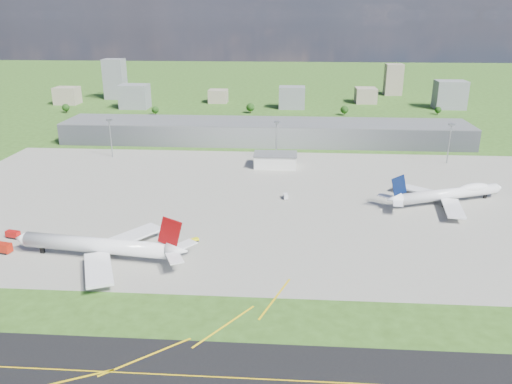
# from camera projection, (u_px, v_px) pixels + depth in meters

# --- Properties ---
(ground) EXTENTS (1400.00, 1400.00, 0.00)m
(ground) POSITION_uv_depth(u_px,v_px,m) (264.00, 147.00, 361.89)
(ground) COLOR #315019
(ground) RESTS_ON ground
(apron) EXTENTS (360.00, 190.00, 0.08)m
(apron) POSITION_uv_depth(u_px,v_px,m) (272.00, 200.00, 257.82)
(apron) COLOR gray
(apron) RESTS_ON ground
(terminal) EXTENTS (300.00, 42.00, 15.00)m
(terminal) POSITION_uv_depth(u_px,v_px,m) (265.00, 132.00, 373.48)
(terminal) COLOR slate
(terminal) RESTS_ON ground
(ops_building) EXTENTS (26.00, 16.00, 8.00)m
(ops_building) POSITION_uv_depth(u_px,v_px,m) (275.00, 161.00, 312.90)
(ops_building) COLOR silver
(ops_building) RESTS_ON ground
(mast_west) EXTENTS (3.50, 2.00, 25.90)m
(mast_west) POSITION_uv_depth(u_px,v_px,m) (110.00, 131.00, 329.52)
(mast_west) COLOR gray
(mast_west) RESTS_ON ground
(mast_center) EXTENTS (3.50, 2.00, 25.90)m
(mast_center) POSITION_uv_depth(u_px,v_px,m) (276.00, 134.00, 322.41)
(mast_center) COLOR gray
(mast_center) RESTS_ON ground
(mast_east) EXTENTS (3.50, 2.00, 25.90)m
(mast_east) POSITION_uv_depth(u_px,v_px,m) (450.00, 136.00, 315.30)
(mast_east) COLOR gray
(mast_east) RESTS_ON ground
(airliner_red_twin) EXTENTS (72.53, 56.16, 19.91)m
(airliner_red_twin) POSITION_uv_depth(u_px,v_px,m) (102.00, 246.00, 193.80)
(airliner_red_twin) COLOR white
(airliner_red_twin) RESTS_ON ground
(airliner_blue_quad) EXTENTS (65.95, 50.27, 17.98)m
(airliner_blue_quad) POSITION_uv_depth(u_px,v_px,m) (449.00, 194.00, 251.53)
(airliner_blue_quad) COLOR white
(airliner_blue_quad) RESTS_ON ground
(fire_truck) EXTENTS (9.59, 5.08, 3.99)m
(fire_truck) POSITION_uv_depth(u_px,v_px,m) (0.00, 248.00, 200.09)
(fire_truck) COLOR #A71B0B
(fire_truck) RESTS_ON ground
(crash_tender) EXTENTS (6.50, 4.03, 3.17)m
(crash_tender) POSITION_uv_depth(u_px,v_px,m) (13.00, 235.00, 213.04)
(crash_tender) COLOR #B00F0C
(crash_tender) RESTS_ON ground
(tug_yellow) EXTENTS (3.62, 3.46, 1.63)m
(tug_yellow) POSITION_uv_depth(u_px,v_px,m) (195.00, 240.00, 209.56)
(tug_yellow) COLOR yellow
(tug_yellow) RESTS_ON ground
(van_white_near) EXTENTS (2.77, 5.12, 2.50)m
(van_white_near) POSITION_uv_depth(u_px,v_px,m) (286.00, 197.00, 258.81)
(van_white_near) COLOR silver
(van_white_near) RESTS_ON ground
(van_white_far) EXTENTS (4.88, 4.05, 2.33)m
(van_white_far) POSITION_uv_depth(u_px,v_px,m) (415.00, 198.00, 257.28)
(van_white_far) COLOR white
(van_white_far) RESTS_ON ground
(bldg_far_w) EXTENTS (24.00, 20.00, 18.00)m
(bldg_far_w) POSITION_uv_depth(u_px,v_px,m) (67.00, 96.00, 532.90)
(bldg_far_w) COLOR gray
(bldg_far_w) RESTS_ON ground
(bldg_w) EXTENTS (28.00, 22.00, 24.00)m
(bldg_w) POSITION_uv_depth(u_px,v_px,m) (135.00, 96.00, 507.92)
(bldg_w) COLOR slate
(bldg_w) RESTS_ON ground
(bldg_cw) EXTENTS (20.00, 18.00, 14.00)m
(bldg_cw) POSITION_uv_depth(u_px,v_px,m) (218.00, 96.00, 542.03)
(bldg_cw) COLOR gray
(bldg_cw) RESTS_ON ground
(bldg_c) EXTENTS (26.00, 20.00, 22.00)m
(bldg_c) POSITION_uv_depth(u_px,v_px,m) (292.00, 98.00, 507.32)
(bldg_c) COLOR slate
(bldg_c) RESTS_ON ground
(bldg_ce) EXTENTS (22.00, 24.00, 16.00)m
(bldg_ce) POSITION_uv_depth(u_px,v_px,m) (366.00, 95.00, 540.75)
(bldg_ce) COLOR gray
(bldg_ce) RESTS_ON ground
(bldg_e) EXTENTS (30.00, 22.00, 28.00)m
(bldg_e) POSITION_uv_depth(u_px,v_px,m) (450.00, 95.00, 505.37)
(bldg_e) COLOR slate
(bldg_e) RESTS_ON ground
(bldg_tall_w) EXTENTS (22.00, 20.00, 44.00)m
(bldg_tall_w) POSITION_uv_depth(u_px,v_px,m) (115.00, 79.00, 563.56)
(bldg_tall_w) COLOR slate
(bldg_tall_w) RESTS_ON ground
(bldg_tall_e) EXTENTS (20.00, 18.00, 36.00)m
(bldg_tall_e) POSITION_uv_depth(u_px,v_px,m) (393.00, 80.00, 591.22)
(bldg_tall_e) COLOR gray
(bldg_tall_e) RESTS_ON ground
(tree_far_w) EXTENTS (7.20, 7.20, 8.80)m
(tree_far_w) POSITION_uv_depth(u_px,v_px,m) (66.00, 107.00, 485.88)
(tree_far_w) COLOR #382314
(tree_far_w) RESTS_ON ground
(tree_w) EXTENTS (6.75, 6.75, 8.25)m
(tree_w) POSITION_uv_depth(u_px,v_px,m) (155.00, 110.00, 475.47)
(tree_w) COLOR #382314
(tree_w) RESTS_ON ground
(tree_c) EXTENTS (8.10, 8.10, 9.90)m
(tree_c) POSITION_uv_depth(u_px,v_px,m) (250.00, 107.00, 483.43)
(tree_c) COLOR #382314
(tree_c) RESTS_ON ground
(tree_e) EXTENTS (7.65, 7.65, 9.35)m
(tree_e) POSITION_uv_depth(u_px,v_px,m) (344.00, 110.00, 473.02)
(tree_e) COLOR #382314
(tree_e) RESTS_ON ground
(tree_far_e) EXTENTS (6.30, 6.30, 7.70)m
(tree_far_e) POSITION_uv_depth(u_px,v_px,m) (438.00, 110.00, 476.93)
(tree_far_e) COLOR #382314
(tree_far_e) RESTS_ON ground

